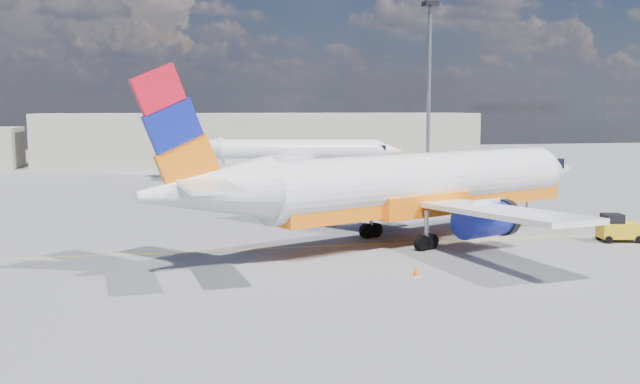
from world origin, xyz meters
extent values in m
plane|color=slate|center=(0.00, 0.00, 0.00)|extent=(240.00, 240.00, 0.00)
cube|color=yellow|center=(0.00, 3.00, 0.01)|extent=(70.00, 0.15, 0.01)
cube|color=#B8B09F|center=(5.00, 75.00, 4.00)|extent=(70.00, 14.00, 8.00)
cylinder|color=white|center=(6.48, 3.84, 4.00)|extent=(23.86, 13.49, 3.78)
cone|color=white|center=(19.66, 9.78, 4.00)|extent=(5.61, 5.27, 3.78)
cone|color=white|center=(-8.22, -2.78, 4.39)|extent=(8.57, 6.47, 3.59)
cube|color=black|center=(18.24, 9.14, 4.61)|extent=(2.77, 3.11, 0.78)
cube|color=orange|center=(6.99, 4.07, 2.72)|extent=(23.58, 12.88, 1.33)
cube|color=white|center=(1.77, 10.25, 3.00)|extent=(11.05, 12.68, 0.89)
cube|color=white|center=(8.16, -3.94, 3.00)|extent=(5.87, 13.76, 0.89)
cylinder|color=navy|center=(4.93, 8.63, 1.95)|extent=(4.52, 3.57, 2.11)
cylinder|color=navy|center=(9.04, -0.49, 1.95)|extent=(4.52, 3.57, 2.11)
cylinder|color=black|center=(6.56, 9.36, 1.95)|extent=(1.47, 2.36, 2.34)
cylinder|color=black|center=(10.67, 0.24, 1.95)|extent=(1.47, 2.36, 2.34)
cube|color=orange|center=(-9.74, -3.47, 7.78)|extent=(4.90, 2.45, 6.94)
cube|color=white|center=(-11.20, -0.22, 5.11)|extent=(5.55, 5.76, 0.20)
cube|color=white|center=(-8.28, -6.71, 5.11)|extent=(3.04, 5.79, 0.20)
cylinder|color=gray|center=(16.62, 8.41, 1.39)|extent=(0.26, 0.26, 2.34)
cylinder|color=black|center=(16.62, 8.41, 0.31)|extent=(0.68, 0.50, 0.62)
cylinder|color=black|center=(3.36, 5.36, 0.50)|extent=(1.09, 0.80, 1.00)
cylinder|color=black|center=(5.55, 0.49, 0.50)|extent=(1.09, 0.80, 1.00)
cylinder|color=white|center=(6.51, 50.44, 3.26)|extent=(20.14, 7.30, 3.08)
cone|color=white|center=(18.02, 47.91, 3.26)|extent=(4.20, 3.79, 3.08)
cone|color=white|center=(-6.32, 53.27, 3.58)|extent=(6.83, 4.22, 2.93)
cube|color=black|center=(16.78, 48.18, 3.76)|extent=(1.95, 2.37, 0.63)
cube|color=white|center=(6.95, 50.35, 2.22)|extent=(20.02, 6.77, 1.09)
cube|color=white|center=(6.55, 56.93, 2.45)|extent=(3.20, 10.95, 0.73)
cube|color=white|center=(3.82, 44.54, 2.45)|extent=(7.44, 11.03, 0.73)
cylinder|color=white|center=(7.83, 54.33, 1.59)|extent=(3.56, 2.38, 1.72)
cylinder|color=white|center=(6.07, 46.36, 1.59)|extent=(3.56, 2.38, 1.72)
cylinder|color=black|center=(9.25, 54.02, 1.59)|extent=(0.85, 1.96, 1.90)
cylinder|color=black|center=(7.49, 46.05, 1.59)|extent=(0.85, 1.96, 1.90)
cube|color=red|center=(-7.65, 53.56, 6.34)|extent=(4.21, 1.18, 5.66)
cube|color=white|center=(-7.03, 56.40, 4.17)|extent=(2.42, 4.70, 0.16)
cube|color=white|center=(-8.28, 50.73, 4.17)|extent=(4.01, 4.92, 0.16)
cylinder|color=gray|center=(15.36, 48.49, 1.13)|extent=(0.19, 0.19, 1.90)
cylinder|color=black|center=(15.36, 48.49, 0.25)|extent=(0.54, 0.32, 0.51)
cylinder|color=black|center=(5.21, 52.96, 0.41)|extent=(0.87, 0.51, 0.82)
cylinder|color=black|center=(4.27, 48.71, 0.41)|extent=(0.87, 0.51, 0.82)
cylinder|color=black|center=(18.28, 1.39, 0.25)|extent=(0.53, 0.29, 0.51)
cylinder|color=black|center=(18.04, -0.01, 0.25)|extent=(0.53, 0.29, 0.51)
cylinder|color=black|center=(20.28, 1.03, 0.25)|extent=(0.53, 0.29, 0.51)
cylinder|color=black|center=(20.03, -0.36, 0.25)|extent=(0.53, 0.29, 0.51)
cube|color=gold|center=(19.16, 0.51, 0.76)|extent=(2.84, 1.86, 1.01)
cube|color=black|center=(18.66, 0.60, 1.57)|extent=(1.41, 1.41, 0.61)
cube|color=white|center=(2.48, -6.24, 0.02)|extent=(0.44, 0.44, 0.04)
cone|color=#EC5809|center=(2.48, -6.24, 0.33)|extent=(0.37, 0.37, 0.57)
cylinder|color=gray|center=(17.80, 33.08, 9.85)|extent=(0.43, 0.43, 19.71)
cube|color=black|center=(17.80, 33.08, 20.00)|extent=(1.48, 1.48, 0.49)
camera|label=1|loc=(-10.09, -41.13, 8.87)|focal=40.00mm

